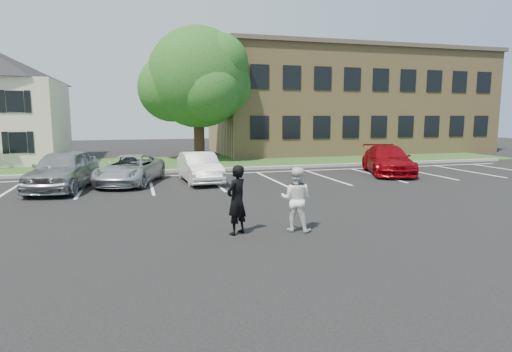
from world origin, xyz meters
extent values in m
plane|color=black|center=(0.00, 0.00, 0.00)|extent=(90.00, 90.00, 0.00)
cube|color=gray|center=(0.00, 12.00, 0.07)|extent=(40.00, 0.30, 0.15)
cube|color=#1C4718|center=(0.00, 16.00, 0.04)|extent=(44.00, 8.00, 0.08)
cube|color=silver|center=(-8.40, 8.00, 0.01)|extent=(0.12, 5.20, 0.01)
cube|color=silver|center=(-5.60, 8.00, 0.01)|extent=(0.12, 5.20, 0.01)
cube|color=silver|center=(-2.80, 8.00, 0.01)|extent=(0.12, 5.20, 0.01)
cube|color=silver|center=(0.00, 8.00, 0.01)|extent=(0.12, 5.20, 0.01)
cube|color=silver|center=(2.80, 8.00, 0.01)|extent=(0.12, 5.20, 0.01)
cube|color=silver|center=(5.60, 8.00, 0.01)|extent=(0.12, 5.20, 0.01)
cube|color=silver|center=(8.40, 8.00, 0.01)|extent=(0.12, 5.20, 0.01)
cube|color=silver|center=(11.20, 8.00, 0.01)|extent=(0.12, 5.20, 0.01)
cube|color=silver|center=(14.00, 8.00, 0.01)|extent=(0.12, 5.20, 0.01)
cube|color=silver|center=(16.80, 8.00, 0.01)|extent=(0.12, 5.20, 0.01)
cube|color=silver|center=(1.40, 10.70, 0.01)|extent=(34.00, 0.12, 0.01)
cube|color=#A38654|center=(14.00, 22.00, 4.00)|extent=(22.00, 10.00, 8.00)
cube|color=#4F4339|center=(14.00, 22.00, 8.15)|extent=(22.40, 10.40, 0.30)
cube|color=black|center=(4.80, 16.97, 2.20)|extent=(1.30, 0.06, 1.60)
cube|color=black|center=(4.80, 16.97, 5.60)|extent=(1.30, 0.06, 1.60)
cube|color=black|center=(7.10, 16.97, 2.20)|extent=(1.30, 0.06, 1.60)
cube|color=black|center=(7.10, 16.97, 5.60)|extent=(1.30, 0.06, 1.60)
cube|color=black|center=(9.40, 16.97, 2.20)|extent=(1.30, 0.06, 1.60)
cube|color=black|center=(9.40, 16.97, 5.60)|extent=(1.30, 0.06, 1.60)
cube|color=black|center=(11.70, 16.97, 2.20)|extent=(1.30, 0.06, 1.60)
cube|color=black|center=(11.70, 16.97, 5.60)|extent=(1.30, 0.06, 1.60)
cube|color=black|center=(14.00, 16.97, 2.20)|extent=(1.30, 0.06, 1.60)
cube|color=black|center=(14.00, 16.97, 5.60)|extent=(1.30, 0.06, 1.60)
cube|color=black|center=(16.30, 16.97, 2.20)|extent=(1.30, 0.06, 1.60)
cube|color=black|center=(16.30, 16.97, 5.60)|extent=(1.30, 0.06, 1.60)
cube|color=black|center=(18.60, 16.97, 2.20)|extent=(1.30, 0.06, 1.60)
cube|color=black|center=(18.60, 16.97, 5.60)|extent=(1.30, 0.06, 1.60)
cube|color=black|center=(20.90, 16.97, 2.20)|extent=(1.30, 0.06, 1.60)
cube|color=black|center=(20.90, 16.97, 5.60)|extent=(1.30, 0.06, 1.60)
cube|color=black|center=(23.20, 16.97, 2.20)|extent=(1.30, 0.06, 1.60)
cube|color=black|center=(23.20, 16.97, 5.60)|extent=(1.30, 0.06, 1.60)
cylinder|color=black|center=(0.77, 17.63, 1.60)|extent=(0.70, 0.70, 3.20)
sphere|color=#1A4E1E|center=(0.77, 17.63, 5.50)|extent=(6.60, 6.60, 6.60)
sphere|color=#1A4E1E|center=(2.37, 18.33, 5.00)|extent=(4.60, 4.60, 4.60)
sphere|color=#1A4E1E|center=(-0.93, 18.03, 4.80)|extent=(4.40, 4.40, 4.40)
sphere|color=#1A4E1E|center=(1.17, 16.13, 4.60)|extent=(4.00, 4.00, 4.00)
sphere|color=#1A4E1E|center=(0.17, 19.23, 5.80)|extent=(4.20, 4.20, 4.20)
sphere|color=#1A4E1E|center=(1.97, 16.73, 6.40)|extent=(3.80, 3.80, 3.80)
imported|color=black|center=(-0.99, -0.65, 0.90)|extent=(0.78, 0.74, 1.79)
imported|color=white|center=(0.59, -0.77, 0.85)|extent=(1.05, 0.99, 1.71)
imported|color=#9D9DA2|center=(-6.29, 7.77, 0.83)|extent=(2.82, 5.13, 1.65)
imported|color=#B3B6BB|center=(-3.68, 8.58, 0.64)|extent=(3.51, 5.05, 1.28)
imported|color=silver|center=(-0.62, 8.26, 0.68)|extent=(1.69, 4.19, 1.35)
imported|color=maroon|center=(9.23, 8.32, 0.73)|extent=(3.60, 5.40, 1.45)
camera|label=1|loc=(-3.44, -11.08, 3.04)|focal=30.00mm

